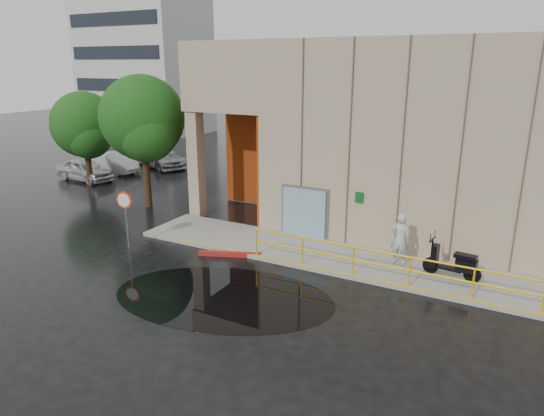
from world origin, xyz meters
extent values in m
plane|color=black|center=(0.00, 0.00, 0.00)|extent=(120.00, 120.00, 0.00)
cube|color=gray|center=(4.00, 4.50, 0.07)|extent=(20.00, 3.00, 0.15)
cube|color=tan|center=(6.00, 11.00, 4.00)|extent=(16.00, 10.00, 8.00)
cube|color=tan|center=(-4.00, 11.00, 6.50)|extent=(4.00, 10.00, 3.00)
cube|color=tan|center=(-5.60, 6.40, 2.50)|extent=(0.60, 0.60, 5.00)
cube|color=#9B3B0E|center=(-4.00, 9.50, 2.50)|extent=(3.80, 0.15, 4.90)
cube|color=#9B3B0E|center=(-2.05, 7.75, 2.50)|extent=(0.10, 3.50, 4.90)
cube|color=#8BADBE|center=(0.20, 5.88, 1.15)|extent=(1.90, 0.10, 2.00)
cube|color=slate|center=(0.20, 5.96, 1.15)|extent=(2.10, 0.06, 2.20)
cube|color=#0B4F1C|center=(2.50, 5.94, 2.10)|extent=(0.32, 0.04, 0.42)
cylinder|color=yellow|center=(4.25, 3.15, 1.15)|extent=(9.50, 0.06, 0.06)
cylinder|color=yellow|center=(4.25, 3.15, 0.70)|extent=(9.50, 0.06, 0.06)
cube|color=beige|center=(-28.00, 28.00, 7.50)|extent=(12.00, 8.00, 15.00)
imported|color=#B8B8BC|center=(4.44, 4.82, 1.10)|extent=(0.72, 0.50, 1.90)
cylinder|color=black|center=(5.60, 4.57, 0.42)|extent=(0.56, 0.18, 0.55)
cylinder|color=black|center=(6.96, 4.40, 0.42)|extent=(0.56, 0.18, 0.55)
cylinder|color=slate|center=(-5.50, 1.64, 1.03)|extent=(0.07, 0.07, 2.05)
cylinder|color=red|center=(-5.50, 1.61, 2.01)|extent=(0.70, 0.17, 0.71)
cylinder|color=white|center=(-5.50, 1.59, 2.01)|extent=(0.55, 0.11, 0.56)
cube|color=maroon|center=(-1.50, 2.83, 0.09)|extent=(2.30, 1.05, 0.18)
cube|color=black|center=(0.14, -0.07, 0.00)|extent=(7.93, 5.91, 0.01)
imported|color=silver|center=(-16.26, 9.04, 0.69)|extent=(4.17, 1.95, 1.38)
imported|color=silver|center=(-16.49, 11.57, 0.66)|extent=(4.10, 1.78, 1.31)
imported|color=#A2A3A9|center=(-15.00, 14.52, 0.74)|extent=(5.46, 3.66, 1.47)
cylinder|color=black|center=(-8.84, 6.53, 1.64)|extent=(0.36, 0.36, 3.28)
sphere|color=#1E5117|center=(-8.84, 6.53, 4.53)|extent=(4.14, 4.14, 4.14)
sphere|color=#1E5117|center=(-8.24, 6.13, 3.91)|extent=(2.90, 2.90, 2.90)
cylinder|color=black|center=(-15.00, 8.29, 1.25)|extent=(0.36, 0.36, 2.50)
sphere|color=#195C1D|center=(-15.00, 8.29, 3.65)|extent=(3.81, 3.81, 3.81)
sphere|color=#195C1D|center=(-14.41, 8.01, 3.07)|extent=(2.66, 2.66, 2.66)
camera|label=1|loc=(8.04, -11.56, 7.11)|focal=32.00mm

